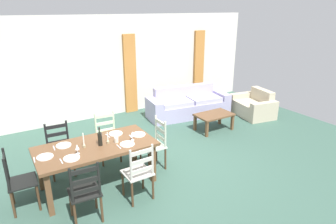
{
  "coord_description": "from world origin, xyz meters",
  "views": [
    {
      "loc": [
        -2.55,
        -4.25,
        2.88
      ],
      "look_at": [
        0.56,
        0.78,
        0.75
      ],
      "focal_mm": 31.28,
      "sensor_mm": 36.0,
      "label": 1
    }
  ],
  "objects_px": {
    "coffee_cup_primary": "(116,140)",
    "dining_chair_far_left": "(60,150)",
    "dining_table": "(96,150)",
    "coffee_table": "(214,116)",
    "dining_chair_head_east": "(155,144)",
    "armchair_upholstered": "(254,106)",
    "couch": "(187,105)",
    "wine_glass_near_right": "(132,134)",
    "dining_chair_far_right": "(107,137)",
    "wine_glass_near_left": "(77,147)",
    "dining_chair_head_west": "(18,181)",
    "wine_bottle": "(100,139)",
    "dining_chair_near_left": "(85,192)",
    "dining_chair_near_right": "(139,173)"
  },
  "relations": [
    {
      "from": "coffee_table",
      "to": "wine_glass_near_right",
      "type": "bearing_deg",
      "value": -160.02
    },
    {
      "from": "couch",
      "to": "dining_table",
      "type": "bearing_deg",
      "value": -148.26
    },
    {
      "from": "wine_glass_near_right",
      "to": "armchair_upholstered",
      "type": "distance_m",
      "value": 4.49
    },
    {
      "from": "dining_chair_far_right",
      "to": "couch",
      "type": "bearing_deg",
      "value": 24.1
    },
    {
      "from": "dining_chair_head_west",
      "to": "couch",
      "type": "height_order",
      "value": "dining_chair_head_west"
    },
    {
      "from": "coffee_cup_primary",
      "to": "dining_table",
      "type": "bearing_deg",
      "value": 166.49
    },
    {
      "from": "wine_bottle",
      "to": "wine_glass_near_right",
      "type": "bearing_deg",
      "value": -10.19
    },
    {
      "from": "dining_chair_far_left",
      "to": "dining_chair_head_west",
      "type": "distance_m",
      "value": 1.04
    },
    {
      "from": "dining_chair_head_west",
      "to": "dining_chair_head_east",
      "type": "xyz_separation_m",
      "value": [
        2.31,
        0.02,
        0.0
      ]
    },
    {
      "from": "dining_table",
      "to": "couch",
      "type": "xyz_separation_m",
      "value": [
        3.28,
        2.03,
        -0.37
      ]
    },
    {
      "from": "dining_chair_far_left",
      "to": "wine_glass_near_left",
      "type": "xyz_separation_m",
      "value": [
        0.11,
        -0.86,
        0.38
      ]
    },
    {
      "from": "couch",
      "to": "coffee_cup_primary",
      "type": "bearing_deg",
      "value": -144.44
    },
    {
      "from": "dining_chair_far_left",
      "to": "wine_glass_near_right",
      "type": "bearing_deg",
      "value": -39.46
    },
    {
      "from": "coffee_cup_primary",
      "to": "couch",
      "type": "distance_m",
      "value": 3.66
    },
    {
      "from": "couch",
      "to": "dining_chair_head_west",
      "type": "bearing_deg",
      "value": -155.61
    },
    {
      "from": "dining_table",
      "to": "armchair_upholstered",
      "type": "bearing_deg",
      "value": 12.15
    },
    {
      "from": "dining_chair_head_east",
      "to": "dining_chair_far_left",
      "type": "bearing_deg",
      "value": 156.06
    },
    {
      "from": "dining_table",
      "to": "armchair_upholstered",
      "type": "height_order",
      "value": "dining_table"
    },
    {
      "from": "dining_chair_head_east",
      "to": "wine_glass_near_right",
      "type": "bearing_deg",
      "value": -162.97
    },
    {
      "from": "wine_glass_near_right",
      "to": "couch",
      "type": "bearing_deg",
      "value": 38.92
    },
    {
      "from": "dining_chair_near_right",
      "to": "dining_chair_far_right",
      "type": "height_order",
      "value": "same"
    },
    {
      "from": "dining_chair_head_east",
      "to": "armchair_upholstered",
      "type": "distance_m",
      "value": 3.91
    },
    {
      "from": "dining_chair_far_left",
      "to": "wine_glass_near_left",
      "type": "distance_m",
      "value": 0.95
    },
    {
      "from": "dining_table",
      "to": "coffee_cup_primary",
      "type": "bearing_deg",
      "value": -13.51
    },
    {
      "from": "dining_chair_near_left",
      "to": "dining_chair_near_right",
      "type": "xyz_separation_m",
      "value": [
        0.86,
        0.07,
        0.0
      ]
    },
    {
      "from": "coffee_cup_primary",
      "to": "dining_chair_far_left",
      "type": "bearing_deg",
      "value": 134.07
    },
    {
      "from": "dining_table",
      "to": "coffee_table",
      "type": "xyz_separation_m",
      "value": [
        3.22,
        0.81,
        -0.31
      ]
    },
    {
      "from": "couch",
      "to": "wine_glass_near_right",
      "type": "bearing_deg",
      "value": -141.08
    },
    {
      "from": "dining_table",
      "to": "dining_chair_far_right",
      "type": "bearing_deg",
      "value": 58.55
    },
    {
      "from": "dining_chair_head_west",
      "to": "wine_bottle",
      "type": "height_order",
      "value": "wine_bottle"
    },
    {
      "from": "dining_chair_near_right",
      "to": "coffee_cup_primary",
      "type": "xyz_separation_m",
      "value": [
        -0.09,
        0.64,
        0.32
      ]
    },
    {
      "from": "armchair_upholstered",
      "to": "dining_chair_far_left",
      "type": "bearing_deg",
      "value": -176.41
    },
    {
      "from": "dining_chair_far_left",
      "to": "dining_chair_far_right",
      "type": "bearing_deg",
      "value": 3.45
    },
    {
      "from": "dining_chair_near_right",
      "to": "armchair_upholstered",
      "type": "distance_m",
      "value": 4.81
    },
    {
      "from": "wine_glass_near_right",
      "to": "coffee_cup_primary",
      "type": "xyz_separation_m",
      "value": [
        -0.27,
        0.06,
        -0.07
      ]
    },
    {
      "from": "dining_table",
      "to": "coffee_cup_primary",
      "type": "xyz_separation_m",
      "value": [
        0.33,
        -0.08,
        0.13
      ]
    },
    {
      "from": "dining_chair_far_left",
      "to": "dining_chair_head_east",
      "type": "relative_size",
      "value": 1.0
    },
    {
      "from": "dining_table",
      "to": "couch",
      "type": "bearing_deg",
      "value": 31.74
    },
    {
      "from": "wine_bottle",
      "to": "wine_glass_near_left",
      "type": "height_order",
      "value": "wine_bottle"
    },
    {
      "from": "dining_table",
      "to": "dining_chair_far_left",
      "type": "xyz_separation_m",
      "value": [
        -0.44,
        0.72,
        -0.19
      ]
    },
    {
      "from": "dining_table",
      "to": "dining_chair_head_west",
      "type": "bearing_deg",
      "value": 179.87
    },
    {
      "from": "wine_bottle",
      "to": "coffee_cup_primary",
      "type": "height_order",
      "value": "wine_bottle"
    },
    {
      "from": "dining_chair_head_east",
      "to": "coffee_table",
      "type": "bearing_deg",
      "value": 20.7
    },
    {
      "from": "dining_chair_near_right",
      "to": "wine_glass_near_left",
      "type": "height_order",
      "value": "dining_chair_near_right"
    },
    {
      "from": "couch",
      "to": "dining_chair_near_left",
      "type": "bearing_deg",
      "value": -142.83
    },
    {
      "from": "dining_chair_far_right",
      "to": "wine_glass_near_left",
      "type": "height_order",
      "value": "dining_chair_far_right"
    },
    {
      "from": "coffee_cup_primary",
      "to": "dining_chair_head_east",
      "type": "bearing_deg",
      "value": 7.44
    },
    {
      "from": "coffee_table",
      "to": "couch",
      "type": "bearing_deg",
      "value": 86.91
    },
    {
      "from": "dining_chair_near_left",
      "to": "wine_glass_near_right",
      "type": "xyz_separation_m",
      "value": [
        1.03,
        0.65,
        0.38
      ]
    },
    {
      "from": "dining_table",
      "to": "dining_chair_far_left",
      "type": "height_order",
      "value": "dining_chair_far_left"
    }
  ]
}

